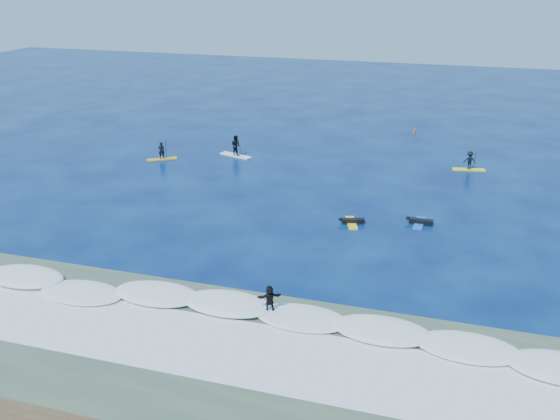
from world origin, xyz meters
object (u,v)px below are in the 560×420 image
(wave_surfer, at_px, (270,300))
(marker_buoy, at_px, (414,131))
(sup_paddler_left, at_px, (162,153))
(prone_paddler_far, at_px, (420,222))
(sup_paddler_right, at_px, (469,162))
(prone_paddler_near, at_px, (352,221))
(sup_paddler_center, at_px, (236,147))

(wave_surfer, relative_size, marker_buoy, 3.54)
(sup_paddler_left, relative_size, wave_surfer, 1.27)
(prone_paddler_far, height_order, marker_buoy, marker_buoy)
(sup_paddler_right, relative_size, prone_paddler_far, 1.19)
(sup_paddler_right, xyz_separation_m, prone_paddler_near, (-7.39, -14.76, -0.59))
(sup_paddler_center, bearing_deg, sup_paddler_right, 24.53)
(sup_paddler_center, height_order, prone_paddler_near, sup_paddler_center)
(sup_paddler_right, distance_m, prone_paddler_far, 13.80)
(sup_paddler_left, xyz_separation_m, sup_paddler_right, (26.78, 4.97, 0.16))
(sup_paddler_left, bearing_deg, prone_paddler_near, -61.16)
(sup_paddler_center, distance_m, sup_paddler_right, 20.85)
(prone_paddler_near, height_order, wave_surfer, wave_surfer)
(sup_paddler_right, bearing_deg, marker_buoy, 105.59)
(prone_paddler_near, height_order, prone_paddler_far, prone_paddler_far)
(prone_paddler_near, relative_size, prone_paddler_far, 0.99)
(prone_paddler_far, height_order, wave_surfer, wave_surfer)
(marker_buoy, bearing_deg, sup_paddler_right, -63.25)
(prone_paddler_near, xyz_separation_m, prone_paddler_far, (4.46, 1.28, 0.01))
(sup_paddler_left, xyz_separation_m, marker_buoy, (21.01, 16.43, -0.34))
(sup_paddler_left, height_order, wave_surfer, sup_paddler_left)
(sup_paddler_center, height_order, wave_surfer, sup_paddler_center)
(prone_paddler_near, height_order, marker_buoy, marker_buoy)
(prone_paddler_far, xyz_separation_m, marker_buoy, (-2.84, 24.93, 0.09))
(sup_paddler_right, bearing_deg, prone_paddler_far, -113.45)
(prone_paddler_near, bearing_deg, sup_paddler_left, 45.13)
(sup_paddler_left, distance_m, sup_paddler_center, 6.76)
(sup_paddler_right, distance_m, marker_buoy, 12.84)
(prone_paddler_near, distance_m, prone_paddler_far, 4.64)
(prone_paddler_far, bearing_deg, sup_paddler_center, 59.07)
(sup_paddler_left, relative_size, prone_paddler_near, 1.12)
(sup_paddler_right, bearing_deg, sup_paddler_center, 174.08)
(prone_paddler_near, xyz_separation_m, wave_surfer, (-1.70, -13.00, 0.68))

